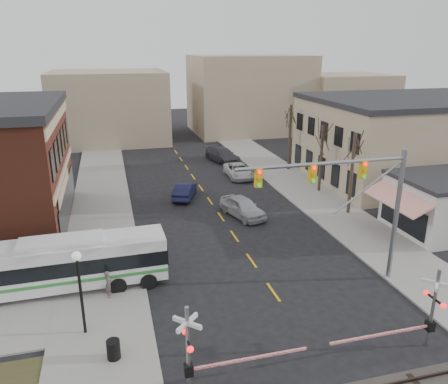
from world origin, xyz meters
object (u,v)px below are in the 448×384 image
Objects in this scene: transit_bus at (64,264)px; pedestrian_far at (67,252)px; car_a at (243,207)px; car_d at (223,155)px; car_b at (185,191)px; traffic_signal_mast at (357,192)px; street_lamp at (79,276)px; rr_crossing_west at (199,350)px; pedestrian_near at (108,284)px; car_c at (238,171)px; trash_bin at (114,349)px; rr_crossing_east at (425,311)px.

transit_bus is 2.90m from pedestrian_far.
car_d reaches higher than car_a.
car_d reaches higher than car_b.
street_lamp is (-14.84, -1.01, -2.51)m from traffic_signal_mast.
transit_bus is 6.14× the size of pedestrian_far.
rr_crossing_west is at bearing -149.55° from traffic_signal_mast.
pedestrian_near is at bearing 86.51° from car_b.
transit_bus is 11.20m from rr_crossing_west.
rr_crossing_west is 13.76m from pedestrian_far.
car_c is at bearing -35.80° from pedestrian_near.
rr_crossing_west is (-10.21, -6.00, -3.77)m from traffic_signal_mast.
pedestrian_far is at bearing 115.41° from rr_crossing_west.
pedestrian_far reaches higher than car_d.
transit_bus reaches higher than trash_bin.
rr_crossing_west is at bearing -108.53° from car_c.
trash_bin is (-3.32, 2.73, -1.39)m from rr_crossing_west.
car_c is 6.86m from car_d.
pedestrian_far is at bearing 158.32° from traffic_signal_mast.
car_c is 2.72× the size of pedestrian_far.
traffic_signal_mast reaches higher than car_c.
pedestrian_near is at bearing -122.25° from car_c.
street_lamp reaches higher than pedestrian_near.
trash_bin is at bearing -59.94° from street_lamp.
street_lamp is at bearing 120.06° from trash_bin.
pedestrian_near is (-7.02, -15.69, 0.18)m from car_b.
trash_bin is 0.57× the size of pedestrian_near.
car_d is at bearing 67.51° from trash_bin.
car_a is 0.94× the size of car_c.
rr_crossing_west reaches higher than car_a.
car_a is 14.36m from pedestrian_far.
trash_bin is at bearing -136.03° from pedestrian_far.
car_c is (14.91, 23.88, -2.51)m from street_lamp.
street_lamp is (-15.11, 4.99, 1.25)m from rr_crossing_east.
car_c is (-0.20, 28.86, -1.26)m from rr_crossing_east.
pedestrian_far is (-16.23, -23.33, 0.23)m from car_d.
rr_crossing_east is 28.89m from car_c.
trash_bin is 0.19× the size of car_a.
trash_bin is 0.21× the size of car_b.
rr_crossing_east is at bearing -88.54° from car_c.
car_c is 3.24× the size of pedestrian_near.
car_b is 0.86× the size of car_c.
car_a reaches higher than car_b.
rr_crossing_east is 1.16× the size of car_a.
transit_bus is at bearing 53.86° from pedestrian_near.
car_a reaches higher than car_c.
pedestrian_far is (-9.45, -11.27, 0.33)m from car_b.
rr_crossing_east reaches higher than car_c.
car_b is (-3.80, 5.75, -0.09)m from car_a.
street_lamp is 2.74× the size of pedestrian_near.
transit_bus is 18.90m from rr_crossing_east.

